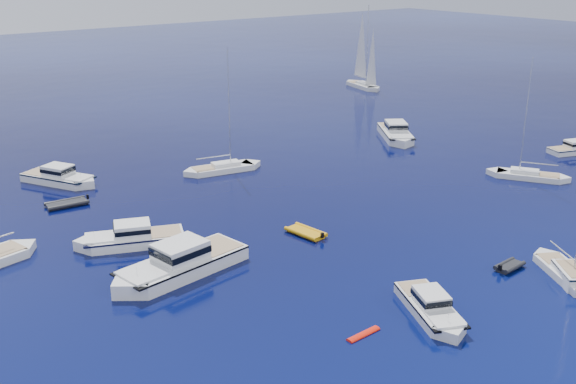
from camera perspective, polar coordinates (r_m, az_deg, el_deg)
name	(u,v)px	position (r m, az deg, el deg)	size (l,w,h in m)	color
ground	(536,301)	(51.99, 20.32, -8.68)	(400.00, 400.00, 0.00)	navy
motor_cruiser_near	(431,315)	(48.14, 12.04, -10.18)	(2.57, 8.39, 2.20)	silver
motor_cruiser_centre	(179,274)	(53.39, -9.24, -6.88)	(3.85, 12.59, 3.31)	white
motor_cruiser_far_r	(575,153)	(91.91, 23.20, 3.10)	(2.39, 7.80, 2.05)	white
motor_cruiser_far_l	(131,245)	(59.22, -13.16, -4.41)	(3.03, 9.92, 2.60)	white
motor_cruiser_distant	(396,138)	(92.27, 9.14, 4.51)	(3.40, 11.11, 2.92)	white
motor_cruiser_horizon	(61,183)	(77.16, -18.74, 0.72)	(2.98, 9.74, 2.56)	white
sailboat_fore	(566,277)	(56.45, 22.54, -6.69)	(2.34, 8.99, 13.21)	white
sailboat_mid_r	(527,178)	(79.29, 19.67, 1.10)	(2.44, 9.40, 13.81)	white
sailboat_centre	(223,171)	(77.50, -5.55, 1.77)	(2.57, 9.88, 14.53)	white
sailboat_sails_far	(363,88)	(127.81, 6.35, 8.81)	(2.76, 10.61, 15.59)	silver
tender_yellow	(306,234)	(59.81, 1.52, -3.62)	(2.13, 3.93, 0.95)	orange
tender_grey_near	(509,269)	(56.33, 18.27, -6.20)	(1.59, 2.74, 0.95)	black
tender_grey_far	(67,206)	(70.06, -18.27, -1.11)	(2.27, 4.24, 0.95)	black
kayak_orange	(363,335)	(45.16, 6.42, -11.98)	(0.56, 2.65, 0.30)	red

